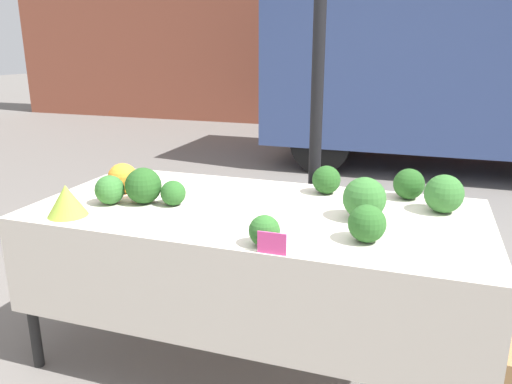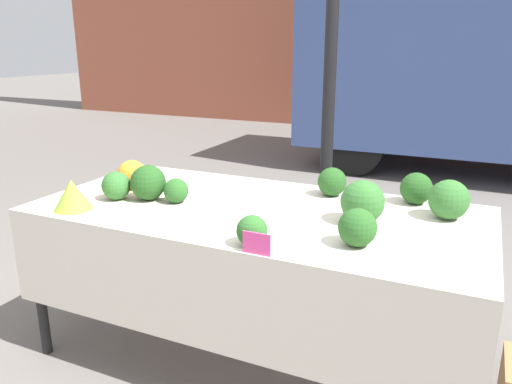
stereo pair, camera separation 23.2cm
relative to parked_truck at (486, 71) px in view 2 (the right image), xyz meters
The scene contains 16 objects.
ground_plane 4.86m from the parked_truck, 100.67° to the right, with size 40.00×40.00×0.00m, color slate.
tent_pole 4.02m from the parked_truck, 100.63° to the right, with size 0.07×0.07×2.80m.
parked_truck is the anchor object (origin of this frame).
market_table 4.80m from the parked_truck, 100.52° to the right, with size 2.09×0.99×0.79m.
orange_cauliflower 4.88m from the parked_truck, 109.24° to the right, with size 0.15×0.15×0.15m.
romanesco_head 5.27m from the parked_truck, 108.18° to the right, with size 0.18×0.18×0.14m.
broccoli_head_0 5.04m from the parked_truck, 108.04° to the right, with size 0.14×0.14×0.14m.
broccoli_head_1 4.42m from the parked_truck, 90.57° to the right, with size 0.18×0.18×0.18m.
broccoli_head_2 4.33m from the parked_truck, 98.08° to the right, with size 0.15×0.15×0.15m.
broccoli_head_3 4.94m from the parked_truck, 106.64° to the right, with size 0.17×0.17×0.17m.
broccoli_head_4 4.64m from the parked_truck, 94.65° to the right, with size 0.19×0.19×0.19m.
broccoli_head_5 4.90m from the parked_truck, 93.90° to the right, with size 0.15×0.15×0.15m.
broccoli_head_6 4.88m from the parked_truck, 105.00° to the right, with size 0.12×0.12×0.12m.
broccoli_head_7 5.10m from the parked_truck, 97.87° to the right, with size 0.12×0.12×0.12m.
broccoli_head_8 4.26m from the parked_truck, 92.73° to the right, with size 0.15×0.15×0.15m.
price_sign 5.16m from the parked_truck, 97.21° to the right, with size 0.11×0.01×0.08m.
Camera 2 is at (0.93, -2.02, 1.53)m, focal length 35.00 mm.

